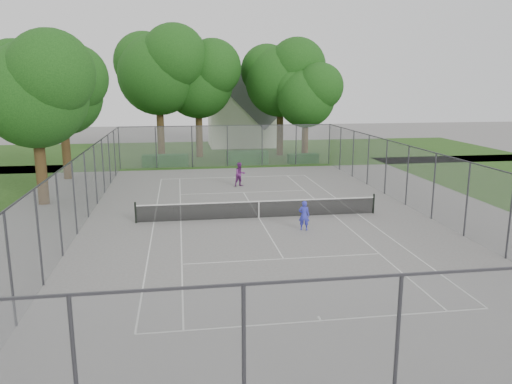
{
  "coord_description": "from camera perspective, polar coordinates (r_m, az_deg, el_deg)",
  "views": [
    {
      "loc": [
        -4.05,
        -25.29,
        7.02
      ],
      "look_at": [
        0.0,
        1.0,
        1.2
      ],
      "focal_mm": 35.0,
      "sensor_mm": 36.0,
      "label": 1
    }
  ],
  "objects": [
    {
      "name": "tree_far_right",
      "position": [
        46.87,
        5.84,
        11.14
      ],
      "size": [
        6.16,
        5.63,
        8.86
      ],
      "color": "#3B2915",
      "rests_on": "ground"
    },
    {
      "name": "hedge_mid",
      "position": [
        44.23,
        -1.02,
        3.96
      ],
      "size": [
        3.66,
        1.04,
        1.15
      ],
      "primitive_type": "cube",
      "color": "#164618",
      "rests_on": "ground"
    },
    {
      "name": "tree_far_left",
      "position": [
        47.49,
        -11.0,
        13.81
      ],
      "size": [
        8.52,
        7.78,
        12.24
      ],
      "color": "#3B2915",
      "rests_on": "ground"
    },
    {
      "name": "hedge_left",
      "position": [
        43.83,
        -10.3,
        3.58
      ],
      "size": [
        3.92,
        1.18,
        0.98
      ],
      "primitive_type": "cube",
      "color": "#164618",
      "rests_on": "ground"
    },
    {
      "name": "tree_side_front",
      "position": [
        31.37,
        -23.97,
        10.99
      ],
      "size": [
        6.94,
        6.33,
        9.97
      ],
      "color": "#3B2915",
      "rests_on": "ground"
    },
    {
      "name": "perimeter_fence",
      "position": [
        26.14,
        0.33,
        0.84
      ],
      "size": [
        18.08,
        34.08,
        3.52
      ],
      "color": "#38383D",
      "rests_on": "ground"
    },
    {
      "name": "woman_player",
      "position": [
        34.57,
        -1.84,
        2.03
      ],
      "size": [
        0.99,
        0.89,
        1.67
      ],
      "primitive_type": "imported",
      "rotation": [
        0.0,
        0.0,
        0.39
      ],
      "color": "#6D2570",
      "rests_on": "ground"
    },
    {
      "name": "grass_far",
      "position": [
        51.93,
        -4.22,
        4.54
      ],
      "size": [
        60.0,
        20.0,
        0.0
      ],
      "primitive_type": "cube",
      "color": "#224413",
      "rests_on": "ground"
    },
    {
      "name": "tree_far_midright",
      "position": [
        49.34,
        2.96,
        13.17
      ],
      "size": [
        7.84,
        7.16,
        11.27
      ],
      "color": "#3B2915",
      "rests_on": "ground"
    },
    {
      "name": "ground",
      "position": [
        26.56,
        0.33,
        -2.99
      ],
      "size": [
        120.0,
        120.0,
        0.0
      ],
      "primitive_type": "plane",
      "color": "slate",
      "rests_on": "ground"
    },
    {
      "name": "tree_far_midleft",
      "position": [
        48.46,
        -6.55,
        12.96
      ],
      "size": [
        7.7,
        7.03,
        11.07
      ],
      "color": "#3B2915",
      "rests_on": "ground"
    },
    {
      "name": "tree_side_back",
      "position": [
        39.41,
        -21.28,
        11.04
      ],
      "size": [
        6.77,
        6.18,
        9.73
      ],
      "color": "#3B2915",
      "rests_on": "ground"
    },
    {
      "name": "court_markings",
      "position": [
        26.56,
        0.33,
        -2.97
      ],
      "size": [
        11.03,
        23.83,
        0.01
      ],
      "color": "silver",
      "rests_on": "ground"
    },
    {
      "name": "girl_player",
      "position": [
        24.35,
        5.51,
        -2.68
      ],
      "size": [
        0.62,
        0.51,
        1.46
      ],
      "primitive_type": "imported",
      "rotation": [
        0.0,
        0.0,
        2.8
      ],
      "color": "#3337C2",
      "rests_on": "ground"
    },
    {
      "name": "tennis_net",
      "position": [
        26.43,
        0.33,
        -1.92
      ],
      "size": [
        12.87,
        0.1,
        1.1
      ],
      "color": "black",
      "rests_on": "ground"
    },
    {
      "name": "house",
      "position": [
        57.11,
        -1.42,
        9.19
      ],
      "size": [
        7.74,
        6.0,
        9.64
      ],
      "color": "silver",
      "rests_on": "ground"
    },
    {
      "name": "hedge_right",
      "position": [
        45.1,
        5.39,
        3.85
      ],
      "size": [
        2.7,
        0.99,
        0.81
      ],
      "primitive_type": "cube",
      "color": "#164618",
      "rests_on": "ground"
    }
  ]
}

